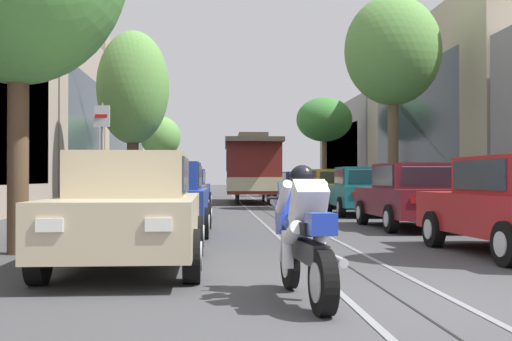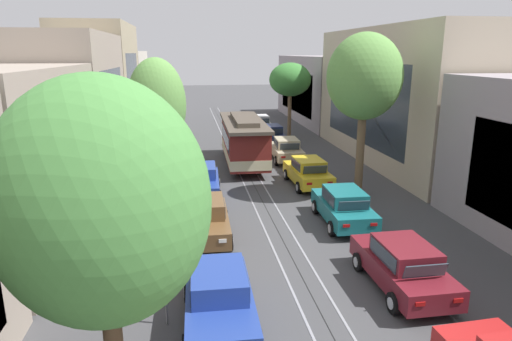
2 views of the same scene
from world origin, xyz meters
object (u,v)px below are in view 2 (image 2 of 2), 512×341
parked_car_blue_fourth_left (201,180)px  parked_car_navy_sixth_right (271,134)px  parked_car_white_far_right (260,124)px  cable_car_trolley (244,141)px  fire_hydrant (166,275)px  parked_car_beige_fifth_right (286,149)px  street_tree_kerb_left_second (157,106)px  pedestrian_on_left_pavement (130,167)px  parked_car_maroon_second_right (402,265)px  parked_car_brown_mid_left (205,219)px  street_tree_kerb_right_mid (290,80)px  parked_car_teal_mid_right (343,206)px  parked_car_blue_second_left (219,298)px  street_tree_kerb_left_near (101,206)px  street_tree_kerb_right_second (365,78)px  parked_car_yellow_fourth_right (308,172)px  street_sign_post (164,265)px  pedestrian_on_right_pavement (130,155)px  street_tree_kerb_left_mid (166,94)px

parked_car_blue_fourth_left → parked_car_navy_sixth_right: bearing=64.5°
parked_car_white_far_right → cable_car_trolley: (-3.15, -12.91, 0.86)m
fire_hydrant → parked_car_beige_fifth_right: bearing=65.4°
street_tree_kerb_left_second → parked_car_white_far_right: bearing=66.4°
street_tree_kerb_left_second → pedestrian_on_left_pavement: bearing=121.1°
parked_car_navy_sixth_right → parked_car_maroon_second_right: bearing=-90.4°
street_tree_kerb_left_second → pedestrian_on_left_pavement: 5.34m
parked_car_brown_mid_left → street_tree_kerb_right_mid: size_ratio=0.68×
parked_car_brown_mid_left → parked_car_teal_mid_right: size_ratio=1.00×
parked_car_blue_second_left → parked_car_brown_mid_left: size_ratio=1.00×
parked_car_beige_fifth_right → street_tree_kerb_left_near: bearing=-109.8°
street_tree_kerb_right_second → parked_car_beige_fifth_right: bearing=103.0°
parked_car_maroon_second_right → pedestrian_on_left_pavement: bearing=125.6°
parked_car_navy_sixth_right → street_tree_kerb_right_mid: size_ratio=0.68×
parked_car_blue_fourth_left → parked_car_maroon_second_right: same height
parked_car_blue_fourth_left → fire_hydrant: (-1.46, -9.55, -0.38)m
parked_car_yellow_fourth_right → parked_car_beige_fifth_right: 6.13m
fire_hydrant → street_sign_post: size_ratio=0.29×
parked_car_maroon_second_right → street_tree_kerb_right_second: size_ratio=0.53×
parked_car_white_far_right → street_tree_kerb_left_near: (-8.19, -34.31, 4.05)m
parked_car_maroon_second_right → parked_car_yellow_fourth_right: same height
parked_car_brown_mid_left → street_tree_kerb_left_second: size_ratio=0.62×
parked_car_navy_sixth_right → street_tree_kerb_left_second: (-8.17, -12.94, 3.95)m
parked_car_brown_mid_left → parked_car_teal_mid_right: bearing=5.8°
cable_car_trolley → fire_hydrant: 16.01m
street_tree_kerb_left_second → street_tree_kerb_right_mid: size_ratio=1.10×
cable_car_trolley → pedestrian_on_left_pavement: size_ratio=5.62×
parked_car_navy_sixth_right → parked_car_white_far_right: bearing=89.6°
parked_car_maroon_second_right → street_sign_post: 7.41m
parked_car_teal_mid_right → parked_car_brown_mid_left: bearing=-174.2°
street_tree_kerb_right_second → pedestrian_on_right_pavement: street_tree_kerb_right_second is taller
parked_car_white_far_right → parked_car_blue_fourth_left: bearing=-108.2°
cable_car_trolley → street_sign_post: size_ratio=3.15×
parked_car_beige_fifth_right → pedestrian_on_right_pavement: pedestrian_on_right_pavement is taller
parked_car_navy_sixth_right → street_tree_kerb_left_mid: 9.85m
street_tree_kerb_right_second → parked_car_blue_fourth_left: bearing=169.2°
parked_car_navy_sixth_right → street_tree_kerb_left_near: size_ratio=0.63×
parked_car_blue_second_left → pedestrian_on_right_pavement: pedestrian_on_right_pavement is taller
parked_car_maroon_second_right → parked_car_blue_second_left: bearing=-169.5°
street_tree_kerb_left_mid → street_tree_kerb_right_mid: size_ratio=0.81×
parked_car_teal_mid_right → street_tree_kerb_left_mid: (-8.29, 22.04, 3.02)m
parked_car_blue_second_left → street_tree_kerb_left_second: 12.58m
street_tree_kerb_right_mid → cable_car_trolley: size_ratio=0.70×
parked_car_maroon_second_right → street_tree_kerb_left_mid: 29.09m
parked_car_blue_second_left → cable_car_trolley: 17.90m
street_tree_kerb_left_second → parked_car_brown_mid_left: bearing=-70.1°
street_tree_kerb_left_mid → parked_car_blue_fourth_left: bearing=-82.3°
parked_car_white_far_right → fire_hydrant: size_ratio=5.19×
parked_car_yellow_fourth_right → parked_car_white_far_right: 17.90m
parked_car_blue_second_left → parked_car_maroon_second_right: (5.86, 1.08, 0.00)m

